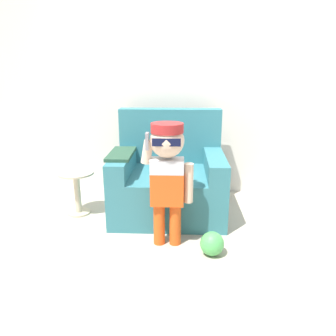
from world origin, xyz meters
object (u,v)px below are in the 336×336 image
(person_child, at_px, (167,166))
(side_table, at_px, (77,189))
(armchair, at_px, (169,179))
(toy_ball, at_px, (212,244))

(person_child, relative_size, side_table, 2.31)
(armchair, distance_m, person_child, 0.77)
(person_child, xyz_separation_m, toy_ball, (0.36, -0.16, -0.58))
(armchair, height_order, person_child, person_child)
(armchair, xyz_separation_m, toy_ball, (0.37, -0.85, -0.24))
(armchair, relative_size, side_table, 2.50)
(armchair, bearing_deg, person_child, -88.44)
(armchair, relative_size, toy_ball, 5.78)
(person_child, bearing_deg, toy_ball, -24.20)
(armchair, xyz_separation_m, person_child, (0.02, -0.69, 0.34))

